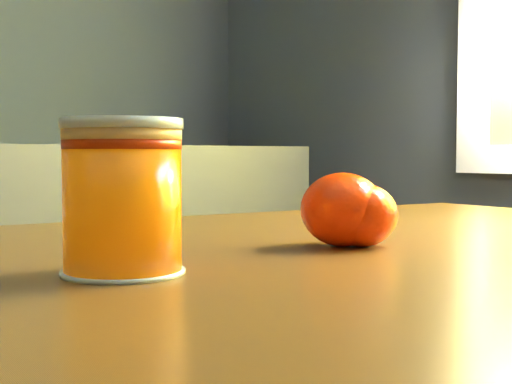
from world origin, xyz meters
TOP-DOWN VIEW (x-y plane):
  - table at (0.82, 0.26)m, footprint 1.12×0.83m
  - juice_glass at (0.62, 0.26)m, footprint 0.08×0.08m
  - orange_front at (0.84, 0.28)m, footprint 0.09×0.09m
  - orange_back at (0.86, 0.26)m, footprint 0.07×0.07m

SIDE VIEW (x-z plane):
  - table at x=0.82m, z-range 0.30..1.10m
  - orange_back at x=0.86m, z-range 0.80..0.85m
  - orange_front at x=0.84m, z-range 0.80..0.86m
  - juice_glass at x=0.62m, z-range 0.80..0.90m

